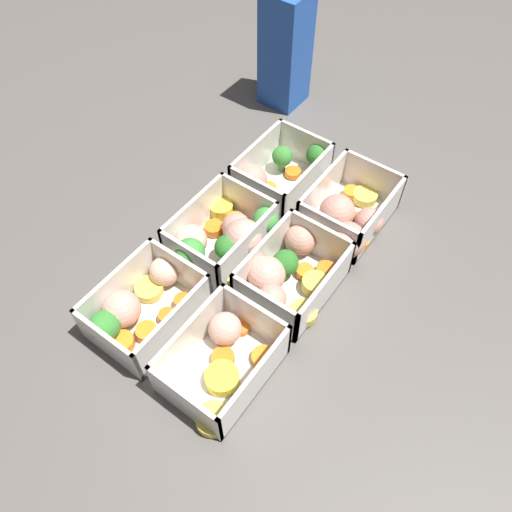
{
  "coord_description": "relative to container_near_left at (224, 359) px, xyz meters",
  "views": [
    {
      "loc": [
        -0.31,
        -0.23,
        0.54
      ],
      "look_at": [
        0.0,
        0.0,
        0.02
      ],
      "focal_mm": 35.0,
      "sensor_mm": 36.0,
      "label": 1
    }
  ],
  "objects": [
    {
      "name": "container_far_left",
      "position": [
        -0.01,
        0.12,
        0.0
      ],
      "size": [
        0.15,
        0.1,
        0.06
      ],
      "color": "silver",
      "rests_on": "ground_plane"
    },
    {
      "name": "container_near_left",
      "position": [
        0.0,
        0.0,
        0.0
      ],
      "size": [
        0.15,
        0.1,
        0.06
      ],
      "color": "silver",
      "rests_on": "ground_plane"
    },
    {
      "name": "container_far_right",
      "position": [
        0.28,
        0.12,
        0.0
      ],
      "size": [
        0.14,
        0.11,
        0.06
      ],
      "color": "silver",
      "rests_on": "ground_plane"
    },
    {
      "name": "container_near_center",
      "position": [
        0.14,
        0.01,
        0.0
      ],
      "size": [
        0.15,
        0.12,
        0.06
      ],
      "color": "silver",
      "rests_on": "ground_plane"
    },
    {
      "name": "juice_carton",
      "position": [
        0.46,
        0.23,
        0.07
      ],
      "size": [
        0.07,
        0.07,
        0.2
      ],
      "color": "blue",
      "rests_on": "ground_plane"
    },
    {
      "name": "container_near_right",
      "position": [
        0.26,
        -0.01,
        0.0
      ],
      "size": [
        0.16,
        0.11,
        0.06
      ],
      "color": "silver",
      "rests_on": "ground_plane"
    },
    {
      "name": "container_far_center",
      "position": [
        0.14,
        0.11,
        0.01
      ],
      "size": [
        0.14,
        0.12,
        0.06
      ],
      "color": "silver",
      "rests_on": "ground_plane"
    },
    {
      "name": "ground_plane",
      "position": [
        0.14,
        0.06,
        -0.02
      ],
      "size": [
        4.0,
        4.0,
        0.0
      ],
      "primitive_type": "plane",
      "color": "#56514C"
    }
  ]
}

